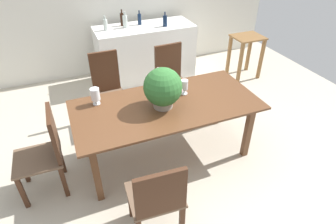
{
  "coord_description": "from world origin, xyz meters",
  "views": [
    {
      "loc": [
        -0.99,
        -2.59,
        2.51
      ],
      "look_at": [
        0.06,
        0.01,
        0.57
      ],
      "focal_mm": 30.39,
      "sensor_mm": 36.0,
      "label": 1
    }
  ],
  "objects_px": {
    "crystal_vase_center_near": "(184,86)",
    "side_table": "(246,49)",
    "chair_far_left": "(108,87)",
    "wine_glass": "(171,82)",
    "chair_head_end": "(47,150)",
    "flower_centerpiece": "(163,88)",
    "chair_far_right": "(171,76)",
    "wine_bottle_green": "(125,21)",
    "crystal_vase_left": "(95,95)",
    "chair_near_left": "(158,198)",
    "wine_bottle_amber": "(139,19)",
    "dining_table": "(167,111)",
    "wine_bottle_dark": "(105,24)",
    "wine_bottle_tall": "(122,19)",
    "wine_bottle_clear": "(165,21)",
    "kitchen_counter": "(145,53)"
  },
  "relations": [
    {
      "from": "wine_bottle_amber",
      "to": "flower_centerpiece",
      "type": "bearing_deg",
      "value": -101.3
    },
    {
      "from": "wine_bottle_dark",
      "to": "flower_centerpiece",
      "type": "bearing_deg",
      "value": -86.23
    },
    {
      "from": "chair_head_end",
      "to": "wine_bottle_amber",
      "type": "bearing_deg",
      "value": 143.24
    },
    {
      "from": "kitchen_counter",
      "to": "wine_bottle_tall",
      "type": "height_order",
      "value": "wine_bottle_tall"
    },
    {
      "from": "wine_glass",
      "to": "wine_bottle_clear",
      "type": "relative_size",
      "value": 0.66
    },
    {
      "from": "wine_glass",
      "to": "wine_bottle_green",
      "type": "relative_size",
      "value": 0.61
    },
    {
      "from": "chair_near_left",
      "to": "wine_bottle_amber",
      "type": "relative_size",
      "value": 3.82
    },
    {
      "from": "dining_table",
      "to": "wine_glass",
      "type": "xyz_separation_m",
      "value": [
        0.16,
        0.27,
        0.2
      ]
    },
    {
      "from": "chair_far_left",
      "to": "flower_centerpiece",
      "type": "relative_size",
      "value": 2.27
    },
    {
      "from": "flower_centerpiece",
      "to": "wine_bottle_tall",
      "type": "bearing_deg",
      "value": 85.89
    },
    {
      "from": "flower_centerpiece",
      "to": "wine_glass",
      "type": "bearing_deg",
      "value": 54.69
    },
    {
      "from": "flower_centerpiece",
      "to": "dining_table",
      "type": "bearing_deg",
      "value": 28.21
    },
    {
      "from": "crystal_vase_center_near",
      "to": "wine_bottle_tall",
      "type": "relative_size",
      "value": 0.67
    },
    {
      "from": "chair_head_end",
      "to": "wine_bottle_tall",
      "type": "xyz_separation_m",
      "value": [
        1.45,
        2.32,
        0.53
      ]
    },
    {
      "from": "wine_bottle_clear",
      "to": "chair_far_right",
      "type": "bearing_deg",
      "value": -107.05
    },
    {
      "from": "crystal_vase_center_near",
      "to": "side_table",
      "type": "bearing_deg",
      "value": 35.99
    },
    {
      "from": "flower_centerpiece",
      "to": "crystal_vase_left",
      "type": "xyz_separation_m",
      "value": [
        -0.67,
        0.33,
        -0.12
      ]
    },
    {
      "from": "kitchen_counter",
      "to": "wine_bottle_clear",
      "type": "distance_m",
      "value": 0.68
    },
    {
      "from": "wine_bottle_dark",
      "to": "wine_bottle_clear",
      "type": "xyz_separation_m",
      "value": [
        0.98,
        -0.18,
        0.0
      ]
    },
    {
      "from": "chair_far_right",
      "to": "wine_bottle_amber",
      "type": "xyz_separation_m",
      "value": [
        -0.06,
        1.27,
        0.5
      ]
    },
    {
      "from": "wine_bottle_amber",
      "to": "wine_bottle_dark",
      "type": "distance_m",
      "value": 0.61
    },
    {
      "from": "wine_bottle_dark",
      "to": "side_table",
      "type": "height_order",
      "value": "wine_bottle_dark"
    },
    {
      "from": "kitchen_counter",
      "to": "wine_bottle_tall",
      "type": "distance_m",
      "value": 0.7
    },
    {
      "from": "chair_head_end",
      "to": "wine_bottle_dark",
      "type": "xyz_separation_m",
      "value": [
        1.13,
        2.19,
        0.52
      ]
    },
    {
      "from": "wine_bottle_green",
      "to": "wine_bottle_clear",
      "type": "bearing_deg",
      "value": -16.54
    },
    {
      "from": "chair_far_right",
      "to": "side_table",
      "type": "height_order",
      "value": "chair_far_right"
    },
    {
      "from": "dining_table",
      "to": "crystal_vase_center_near",
      "type": "bearing_deg",
      "value": 25.36
    },
    {
      "from": "wine_bottle_clear",
      "to": "flower_centerpiece",
      "type": "bearing_deg",
      "value": -112.17
    },
    {
      "from": "chair_far_left",
      "to": "wine_glass",
      "type": "bearing_deg",
      "value": -49.03
    },
    {
      "from": "flower_centerpiece",
      "to": "wine_bottle_dark",
      "type": "distance_m",
      "value": 2.22
    },
    {
      "from": "chair_near_left",
      "to": "crystal_vase_center_near",
      "type": "height_order",
      "value": "crystal_vase_center_near"
    },
    {
      "from": "chair_near_left",
      "to": "wine_bottle_green",
      "type": "xyz_separation_m",
      "value": [
        0.61,
        3.18,
        0.55
      ]
    },
    {
      "from": "crystal_vase_center_near",
      "to": "wine_bottle_clear",
      "type": "xyz_separation_m",
      "value": [
        0.5,
        1.88,
        0.17
      ]
    },
    {
      "from": "chair_head_end",
      "to": "wine_bottle_green",
      "type": "bearing_deg",
      "value": 147.08
    },
    {
      "from": "chair_head_end",
      "to": "flower_centerpiece",
      "type": "relative_size",
      "value": 2.12
    },
    {
      "from": "chair_far_left",
      "to": "wine_bottle_dark",
      "type": "relative_size",
      "value": 4.37
    },
    {
      "from": "crystal_vase_left",
      "to": "wine_bottle_amber",
      "type": "xyz_separation_m",
      "value": [
        1.13,
        1.96,
        0.17
      ]
    },
    {
      "from": "chair_far_left",
      "to": "wine_bottle_tall",
      "type": "height_order",
      "value": "wine_bottle_tall"
    },
    {
      "from": "wine_bottle_dark",
      "to": "wine_bottle_clear",
      "type": "bearing_deg",
      "value": -10.61
    },
    {
      "from": "wine_glass",
      "to": "chair_far_right",
      "type": "bearing_deg",
      "value": 67.09
    },
    {
      "from": "crystal_vase_center_near",
      "to": "wine_glass",
      "type": "distance_m",
      "value": 0.18
    },
    {
      "from": "crystal_vase_center_near",
      "to": "flower_centerpiece",
      "type": "bearing_deg",
      "value": -154.17
    },
    {
      "from": "chair_near_left",
      "to": "wine_bottle_green",
      "type": "height_order",
      "value": "wine_bottle_green"
    },
    {
      "from": "crystal_vase_left",
      "to": "crystal_vase_center_near",
      "type": "distance_m",
      "value": 1.02
    },
    {
      "from": "chair_far_left",
      "to": "kitchen_counter",
      "type": "xyz_separation_m",
      "value": [
        0.92,
        1.14,
        -0.08
      ]
    },
    {
      "from": "chair_far_right",
      "to": "crystal_vase_left",
      "type": "distance_m",
      "value": 1.42
    },
    {
      "from": "dining_table",
      "to": "side_table",
      "type": "bearing_deg",
      "value": 34.75
    },
    {
      "from": "chair_near_left",
      "to": "kitchen_counter",
      "type": "xyz_separation_m",
      "value": [
        0.92,
        3.13,
        -0.03
      ]
    },
    {
      "from": "wine_bottle_tall",
      "to": "wine_bottle_dark",
      "type": "xyz_separation_m",
      "value": [
        -0.31,
        -0.13,
        -0.01
      ]
    },
    {
      "from": "flower_centerpiece",
      "to": "wine_bottle_amber",
      "type": "bearing_deg",
      "value": 78.7
    }
  ]
}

